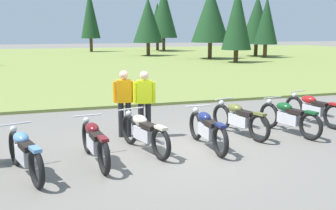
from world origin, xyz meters
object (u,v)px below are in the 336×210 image
object	(u,v)px
motorcycle_navy	(207,129)
rider_checking_bike	(124,100)
motorcycle_sky_blue	(25,153)
motorcycle_red	(313,109)
motorcycle_british_green	(289,117)
motorcycle_olive	(239,119)
rider_in_hivis_vest	(144,100)
motorcycle_cream	(144,132)
motorcycle_maroon	(95,142)

from	to	relation	value
motorcycle_navy	rider_checking_bike	size ratio (longest dim) A/B	1.26
motorcycle_sky_blue	motorcycle_navy	world-z (taller)	same
motorcycle_sky_blue	motorcycle_red	world-z (taller)	same
motorcycle_british_green	motorcycle_navy	bearing A→B (deg)	-168.71
motorcycle_olive	motorcycle_british_green	distance (m)	1.32
motorcycle_sky_blue	motorcycle_navy	xyz separation A→B (m)	(3.87, 0.59, 0.00)
rider_in_hivis_vest	rider_checking_bike	distance (m)	0.51
motorcycle_cream	motorcycle_red	world-z (taller)	same
motorcycle_maroon	motorcycle_navy	distance (m)	2.57
rider_checking_bike	motorcycle_sky_blue	bearing A→B (deg)	-137.65
motorcycle_sky_blue	motorcycle_cream	size ratio (longest dim) A/B	0.99
motorcycle_olive	motorcycle_cream	bearing A→B (deg)	-168.09
motorcycle_maroon	motorcycle_cream	world-z (taller)	same
rider_checking_bike	motorcycle_cream	bearing A→B (deg)	-82.81
motorcycle_olive	motorcycle_red	bearing A→B (deg)	10.46
motorcycle_british_green	motorcycle_red	distance (m)	1.47
motorcycle_maroon	rider_checking_bike	distance (m)	2.05
motorcycle_red	motorcycle_british_green	bearing A→B (deg)	-151.57
motorcycle_olive	rider_checking_bike	bearing A→B (deg)	164.83
motorcycle_sky_blue	motorcycle_british_green	bearing A→B (deg)	9.72
motorcycle_british_green	motorcycle_cream	bearing A→B (deg)	-175.15
motorcycle_olive	motorcycle_british_green	xyz separation A→B (m)	(1.30, -0.22, 0.00)
motorcycle_british_green	motorcycle_red	size ratio (longest dim) A/B	1.00
motorcycle_cream	motorcycle_navy	distance (m)	1.44
motorcycle_olive	rider_checking_bike	xyz separation A→B (m)	(-2.79, 0.76, 0.51)
motorcycle_maroon	motorcycle_cream	size ratio (longest dim) A/B	1.02
motorcycle_british_green	rider_in_hivis_vest	size ratio (longest dim) A/B	1.24
motorcycle_cream	motorcycle_british_green	distance (m)	3.94
motorcycle_maroon	motorcycle_red	bearing A→B (deg)	13.03
motorcycle_cream	motorcycle_navy	xyz separation A→B (m)	(1.44, -0.16, 0.00)
rider_in_hivis_vest	motorcycle_maroon	bearing A→B (deg)	-133.20
motorcycle_olive	rider_in_hivis_vest	world-z (taller)	rider_in_hivis_vest
rider_in_hivis_vest	motorcycle_red	bearing A→B (deg)	-0.38
motorcycle_maroon	motorcycle_british_green	world-z (taller)	same
motorcycle_maroon	rider_checking_bike	bearing A→B (deg)	61.22
motorcycle_sky_blue	motorcycle_olive	size ratio (longest dim) A/B	0.98
motorcycle_olive	rider_checking_bike	world-z (taller)	rider_checking_bike
motorcycle_red	rider_in_hivis_vest	size ratio (longest dim) A/B	1.24
motorcycle_maroon	motorcycle_red	size ratio (longest dim) A/B	1.01
motorcycle_maroon	motorcycle_sky_blue	bearing A→B (deg)	-166.22
motorcycle_sky_blue	motorcycle_maroon	xyz separation A→B (m)	(1.31, 0.32, 0.00)
motorcycle_maroon	motorcycle_red	xyz separation A→B (m)	(6.34, 1.47, 0.00)
motorcycle_cream	motorcycle_british_green	world-z (taller)	same
motorcycle_cream	rider_checking_bike	size ratio (longest dim) A/B	1.23
motorcycle_maroon	motorcycle_cream	xyz separation A→B (m)	(1.12, 0.44, 0.00)
motorcycle_maroon	motorcycle_british_green	bearing A→B (deg)	8.65
motorcycle_sky_blue	motorcycle_red	size ratio (longest dim) A/B	0.98
motorcycle_navy	motorcycle_british_green	size ratio (longest dim) A/B	1.01
rider_in_hivis_vest	rider_checking_bike	size ratio (longest dim) A/B	1.00
motorcycle_red	rider_in_hivis_vest	bearing A→B (deg)	179.62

